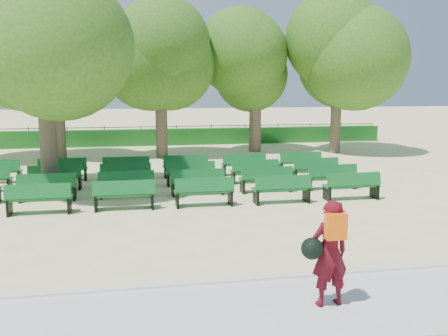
# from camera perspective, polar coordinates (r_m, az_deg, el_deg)

# --- Properties ---
(ground) EXTENTS (120.00, 120.00, 0.00)m
(ground) POSITION_cam_1_polar(r_m,az_deg,el_deg) (14.43, -3.92, -3.78)
(ground) COLOR beige
(paving) EXTENTS (30.00, 2.20, 0.06)m
(paving) POSITION_cam_1_polar(r_m,az_deg,el_deg) (7.50, 3.18, -16.29)
(paving) COLOR silver
(paving) RESTS_ON ground
(curb) EXTENTS (30.00, 0.12, 0.10)m
(curb) POSITION_cam_1_polar(r_m,az_deg,el_deg) (8.51, 1.27, -12.89)
(curb) COLOR silver
(curb) RESTS_ON ground
(hedge) EXTENTS (26.00, 0.70, 0.90)m
(hedge) POSITION_cam_1_polar(r_m,az_deg,el_deg) (28.15, -7.37, 3.53)
(hedge) COLOR #165819
(hedge) RESTS_ON ground
(fence) EXTENTS (26.00, 0.10, 1.02)m
(fence) POSITION_cam_1_polar(r_m,az_deg,el_deg) (28.59, -7.40, 2.71)
(fence) COLOR black
(fence) RESTS_ON ground
(tree_line) EXTENTS (21.80, 6.80, 7.04)m
(tree_line) POSITION_cam_1_polar(r_m,az_deg,el_deg) (24.23, -6.77, 1.53)
(tree_line) COLOR #39681C
(tree_line) RESTS_ON ground
(bench_array) EXTENTS (1.63, 0.52, 1.03)m
(bench_array) POSITION_cam_1_polar(r_m,az_deg,el_deg) (15.91, -7.33, -2.29)
(bench_array) COLOR #105E24
(bench_array) RESTS_ON ground
(tree_among) EXTENTS (4.30, 4.30, 5.89)m
(tree_among) POSITION_cam_1_polar(r_m,az_deg,el_deg) (15.57, -19.90, 11.23)
(tree_among) COLOR brown
(tree_among) RESTS_ON ground
(person) EXTENTS (0.77, 0.48, 1.59)m
(person) POSITION_cam_1_polar(r_m,az_deg,el_deg) (7.53, 11.86, -9.35)
(person) COLOR #4A0A13
(person) RESTS_ON ground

